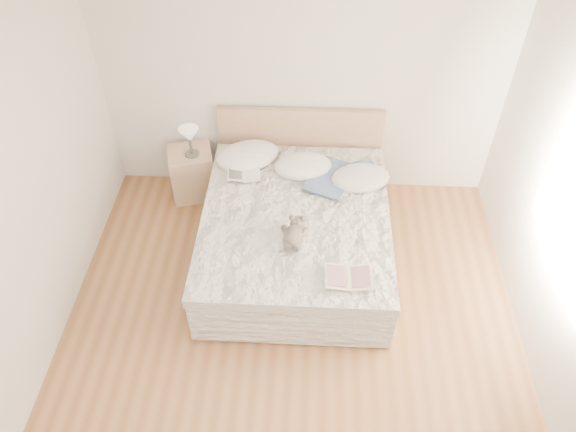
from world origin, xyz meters
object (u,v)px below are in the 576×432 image
object	(u,v)px
childrens_book	(348,277)
teddy_bear	(293,240)
table_lamp	(189,136)
bed	(296,229)
nightstand	(192,173)
photo_book	(244,174)

from	to	relation	value
childrens_book	teddy_bear	xyz separation A→B (m)	(-0.47, 0.37, 0.02)
table_lamp	teddy_bear	xyz separation A→B (m)	(1.10, -1.24, -0.14)
bed	childrens_book	bearing A→B (deg)	-61.25
nightstand	table_lamp	xyz separation A→B (m)	(0.04, -0.03, 0.51)
photo_book	table_lamp	bearing A→B (deg)	140.97
nightstand	teddy_bear	bearing A→B (deg)	-48.19
table_lamp	photo_book	bearing A→B (deg)	-32.31
bed	photo_book	xyz separation A→B (m)	(-0.53, 0.41, 0.32)
bed	teddy_bear	distance (m)	0.58
nightstand	photo_book	world-z (taller)	photo_book
teddy_bear	photo_book	bearing A→B (deg)	125.84
nightstand	photo_book	bearing A→B (deg)	-32.71
table_lamp	bed	bearing A→B (deg)	-34.97
nightstand	teddy_bear	size ratio (longest dim) A/B	1.83
table_lamp	nightstand	bearing A→B (deg)	141.34
nightstand	childrens_book	distance (m)	2.32
bed	photo_book	size ratio (longest dim) A/B	6.39
nightstand	childrens_book	bearing A→B (deg)	-45.65
bed	nightstand	xyz separation A→B (m)	(-1.15, 0.81, -0.03)
teddy_bear	table_lamp	bearing A→B (deg)	136.67
childrens_book	teddy_bear	size ratio (longest dim) A/B	1.30
table_lamp	teddy_bear	world-z (taller)	table_lamp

